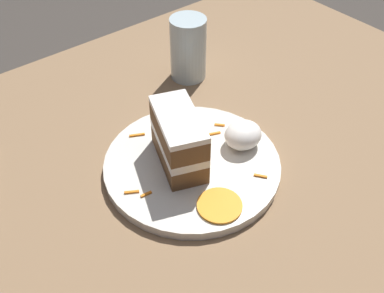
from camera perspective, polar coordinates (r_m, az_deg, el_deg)
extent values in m
plane|color=#38332D|center=(0.82, 0.22, -1.34)|extent=(6.00, 6.00, 0.00)
cube|color=#846647|center=(0.81, 0.22, -0.68)|extent=(1.25, 0.88, 0.03)
cylinder|color=silver|center=(0.76, 0.00, -2.32)|extent=(0.30, 0.30, 0.02)
cube|color=brown|center=(0.74, -1.64, -0.82)|extent=(0.10, 0.14, 0.04)
cube|color=white|center=(0.72, -1.68, 0.63)|extent=(0.10, 0.14, 0.02)
cube|color=brown|center=(0.71, -1.72, 2.15)|extent=(0.10, 0.14, 0.04)
cube|color=white|center=(0.69, -1.76, 3.58)|extent=(0.10, 0.14, 0.01)
ellipsoid|color=white|center=(0.77, 6.50, 1.48)|extent=(0.07, 0.06, 0.04)
cylinder|color=orange|center=(0.69, 3.52, -7.47)|extent=(0.07, 0.07, 0.00)
cube|color=orange|center=(0.74, 8.70, -3.72)|extent=(0.02, 0.02, 0.00)
cube|color=orange|center=(0.82, 3.43, 2.83)|extent=(0.02, 0.02, 0.00)
cube|color=orange|center=(0.71, -5.84, -6.05)|extent=(0.02, 0.01, 0.00)
cube|color=orange|center=(0.80, 1.93, 1.61)|extent=(0.01, 0.01, 0.00)
cube|color=orange|center=(0.80, -6.99, 1.46)|extent=(0.03, 0.02, 0.00)
cube|color=orange|center=(0.80, 2.85, 1.66)|extent=(0.02, 0.01, 0.00)
cube|color=orange|center=(0.71, -7.66, -5.75)|extent=(0.02, 0.02, 0.00)
cylinder|color=silver|center=(0.94, -0.49, 12.32)|extent=(0.07, 0.07, 0.13)
cylinder|color=silver|center=(0.97, -0.47, 10.13)|extent=(0.07, 0.07, 0.05)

